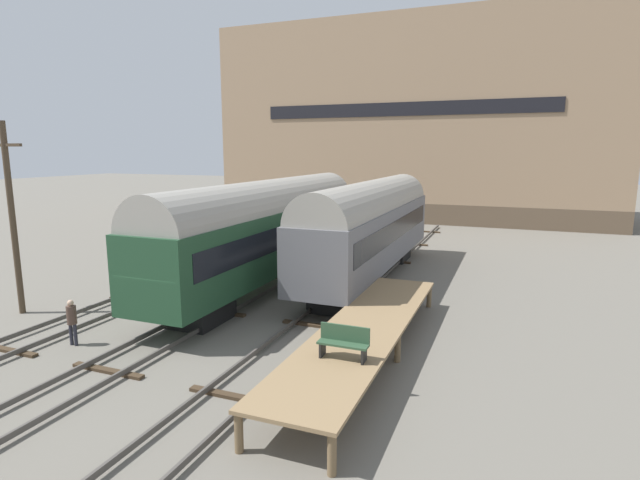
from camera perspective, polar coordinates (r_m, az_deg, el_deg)
ground_plane at (r=19.01m, az=-16.66°, el=-10.69°), size 200.00×200.00×0.00m
track_left at (r=21.81m, az=-25.80°, el=-8.18°), size 2.60×60.00×0.26m
track_middle at (r=18.96m, az=-16.68°, el=-10.29°), size 2.60×60.00×0.26m
track_right at (r=16.76m, az=-4.60°, el=-12.64°), size 2.60×60.00×0.26m
train_car_green at (r=24.44m, az=-6.07°, el=1.57°), size 2.95×17.59×5.25m
train_car_grey at (r=25.69m, az=5.77°, el=1.85°), size 2.87×15.79×5.13m
station_platform at (r=16.45m, az=5.11°, el=-10.02°), size 2.50×12.43×1.05m
bench at (r=13.82m, az=2.74°, el=-11.47°), size 1.40×0.40×0.91m
person_worker at (r=19.27m, az=-26.50°, el=-8.01°), size 0.32×0.32×1.63m
utility_pole at (r=23.49m, az=-31.74°, el=2.35°), size 1.80×0.24×7.78m
warehouse_building at (r=52.50m, az=10.84°, el=12.97°), size 37.43×12.55×18.64m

